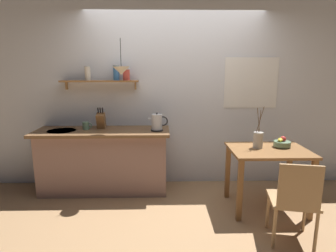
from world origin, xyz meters
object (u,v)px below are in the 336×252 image
knife_block (101,120)px  twig_vase (258,140)px  dining_chair_near (295,198)px  electric_kettle (157,123)px  fruit_bowl (282,143)px  pendant_lamp (121,70)px  coffee_mug_by_sink (86,126)px  dining_table (268,160)px

knife_block → twig_vase: bearing=-16.2°
dining_chair_near → electric_kettle: 1.90m
fruit_bowl → twig_vase: size_ratio=0.40×
knife_block → pendant_lamp: size_ratio=0.67×
electric_kettle → coffee_mug_by_sink: size_ratio=1.98×
dining_table → fruit_bowl: size_ratio=4.56×
fruit_bowl → pendant_lamp: pendant_lamp is taller
knife_block → coffee_mug_by_sink: (-0.20, -0.05, -0.07)m
fruit_bowl → dining_table: bearing=-157.1°
dining_table → electric_kettle: (-1.35, 0.49, 0.37)m
dining_chair_near → electric_kettle: electric_kettle is taller
fruit_bowl → knife_block: (-2.33, 0.55, 0.19)m
fruit_bowl → coffee_mug_by_sink: (-2.53, 0.50, 0.12)m
fruit_bowl → dining_chair_near: bearing=-103.6°
coffee_mug_by_sink → twig_vase: bearing=-13.6°
dining_chair_near → fruit_bowl: 0.91m
electric_kettle → coffee_mug_by_sink: 0.99m
dining_chair_near → twig_vase: (-0.11, 0.80, 0.38)m
pendant_lamp → coffee_mug_by_sink: bearing=162.5°
dining_table → pendant_lamp: (-1.80, 0.41, 1.06)m
pendant_lamp → dining_table: bearing=-12.9°
pendant_lamp → knife_block: bearing=146.8°
fruit_bowl → pendant_lamp: size_ratio=0.45×
electric_kettle → knife_block: (-0.78, 0.15, 0.01)m
dining_chair_near → pendant_lamp: (-1.79, 1.16, 1.20)m
fruit_bowl → knife_block: size_ratio=0.68×
electric_kettle → twig_vase: bearing=-19.5°
fruit_bowl → electric_kettle: (-1.54, 0.41, 0.18)m
coffee_mug_by_sink → dining_chair_near: bearing=-29.8°
knife_block → coffee_mug_by_sink: bearing=-165.5°
dining_chair_near → fruit_bowl: size_ratio=4.28×
twig_vase → coffee_mug_by_sink: twig_vase is taller
fruit_bowl → knife_block: bearing=166.6°
electric_kettle → pendant_lamp: pendant_lamp is taller
dining_chair_near → pendant_lamp: 2.45m
dining_chair_near → coffee_mug_by_sink: size_ratio=6.66×
fruit_bowl → pendant_lamp: (-1.99, 0.33, 0.88)m
dining_table → knife_block: 2.26m
knife_block → dining_table: bearing=-16.5°
knife_block → electric_kettle: bearing=-10.7°
electric_kettle → knife_block: size_ratio=0.86×
dining_table → electric_kettle: 1.48m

